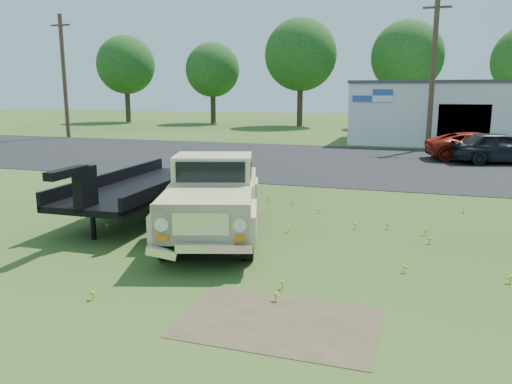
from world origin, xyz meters
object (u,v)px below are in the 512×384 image
(flatbed_trailer, at_px, (145,183))
(red_pickup, at_px, (478,147))
(vintage_pickup_truck, at_px, (214,196))
(dark_sedan, at_px, (499,148))

(flatbed_trailer, bearing_deg, red_pickup, 54.42)
(vintage_pickup_truck, bearing_deg, dark_sedan, 44.78)
(red_pickup, relative_size, dark_sedan, 1.11)
(red_pickup, bearing_deg, flatbed_trailer, 135.80)
(flatbed_trailer, xyz_separation_m, dark_sedan, (11.12, 14.31, -0.15))
(flatbed_trailer, xyz_separation_m, red_pickup, (10.29, 15.22, -0.22))
(flatbed_trailer, bearing_deg, vintage_pickup_truck, -29.52)
(vintage_pickup_truck, relative_size, red_pickup, 1.10)
(vintage_pickup_truck, relative_size, flatbed_trailer, 0.82)
(flatbed_trailer, distance_m, red_pickup, 18.38)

